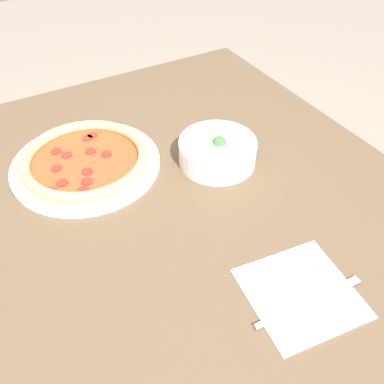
{
  "coord_description": "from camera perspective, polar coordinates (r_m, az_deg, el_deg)",
  "views": [
    {
      "loc": [
        0.61,
        -0.31,
        1.41
      ],
      "look_at": [
        0.01,
        0.02,
        0.79
      ],
      "focal_mm": 40.0,
      "sensor_mm": 36.0,
      "label": 1
    }
  ],
  "objects": [
    {
      "name": "knife",
      "position": [
        0.78,
        14.84,
        -14.2
      ],
      "size": [
        0.03,
        0.22,
        0.01
      ],
      "rotation": [
        0.0,
        0.0,
        1.51
      ],
      "color": "silver",
      "rests_on": "napkin"
    },
    {
      "name": "bowl",
      "position": [
        1.01,
        3.4,
        5.59
      ],
      "size": [
        0.19,
        0.19,
        0.08
      ],
      "color": "white",
      "rests_on": "dining_table"
    },
    {
      "name": "dining_table",
      "position": [
        1.01,
        -1.48,
        -5.0
      ],
      "size": [
        1.21,
        1.03,
        0.77
      ],
      "color": "brown",
      "rests_on": "ground_plane"
    },
    {
      "name": "ground_plane",
      "position": [
        1.57,
        -1.02,
        -21.82
      ],
      "size": [
        8.0,
        8.0,
        0.0
      ],
      "primitive_type": "plane",
      "color": "gray"
    },
    {
      "name": "napkin",
      "position": [
        0.8,
        14.26,
        -12.91
      ],
      "size": [
        0.2,
        0.2,
        0.0
      ],
      "color": "white",
      "rests_on": "dining_table"
    },
    {
      "name": "pizza",
      "position": [
        1.04,
        -14.04,
        4.1
      ],
      "size": [
        0.35,
        0.35,
        0.04
      ],
      "color": "white",
      "rests_on": "dining_table"
    },
    {
      "name": "fork",
      "position": [
        0.8,
        12.91,
        -11.45
      ],
      "size": [
        0.02,
        0.17,
        0.0
      ],
      "rotation": [
        0.0,
        0.0,
        1.51
      ],
      "color": "silver",
      "rests_on": "napkin"
    }
  ]
}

